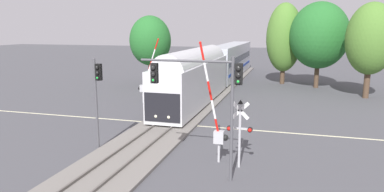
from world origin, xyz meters
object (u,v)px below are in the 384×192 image
oak_far_right (319,35)px  maple_right_background (371,39)px  commuter_train (217,66)px  elm_centre_background (284,38)px  traffic_signal_median (97,89)px  crossing_signal_mast (240,127)px  oak_behind_train (150,41)px  traffic_signal_near_right (206,87)px  crossing_gate_near (218,126)px  crossing_gate_far (144,83)px

oak_far_right → maple_right_background: size_ratio=1.05×
commuter_train → elm_centre_background: (7.77, 5.66, 3.33)m
traffic_signal_median → maple_right_background: (18.98, 22.18, 2.49)m
commuter_train → oak_far_right: size_ratio=3.96×
crossing_signal_mast → oak_behind_train: (-14.85, 23.90, 3.48)m
maple_right_background → oak_behind_train: bearing=177.5°
commuter_train → maple_right_background: bearing=-6.9°
traffic_signal_near_right → maple_right_background: (11.68, 24.60, 1.63)m
commuter_train → traffic_signal_median: traffic_signal_median is taller
traffic_signal_median → elm_centre_background: elm_centre_background is taller
traffic_signal_median → elm_centre_background: size_ratio=0.53×
traffic_signal_median → traffic_signal_near_right: bearing=-18.4°
commuter_train → traffic_signal_near_right: size_ratio=6.83×
commuter_train → elm_centre_background: elm_centre_background is taller
oak_behind_train → oak_far_right: bearing=12.4°
crossing_gate_near → crossing_gate_far: crossing_gate_near is taller
oak_far_right → maple_right_background: (4.73, -5.56, -0.22)m
elm_centre_background → traffic_signal_near_right: bearing=-94.9°
crossing_gate_far → traffic_signal_median: size_ratio=1.14×
commuter_train → elm_centre_background: bearing=36.1°
oak_far_right → oak_behind_train: size_ratio=1.18×
crossing_gate_far → oak_far_right: size_ratio=0.61×
elm_centre_background → crossing_gate_near: bearing=-95.0°
traffic_signal_median → oak_far_right: 31.30m
crossing_gate_far → maple_right_background: maple_right_background is taller
commuter_train → crossing_gate_near: size_ratio=6.23×
crossing_signal_mast → crossing_gate_far: 18.21m
crossing_signal_mast → traffic_signal_near_right: size_ratio=0.61×
commuter_train → maple_right_background: size_ratio=4.16×
commuter_train → traffic_signal_median: size_ratio=7.44×
commuter_train → oak_behind_train: size_ratio=4.68×
crossing_gate_far → traffic_signal_median: bearing=-78.3°
crossing_gate_near → oak_behind_train: oak_behind_train is taller
crossing_gate_near → traffic_signal_near_right: (-0.14, -2.27, 2.54)m
crossing_gate_near → traffic_signal_median: crossing_gate_near is taller
crossing_signal_mast → traffic_signal_near_right: bearing=-128.5°
crossing_gate_far → maple_right_background: (21.77, 8.70, 4.21)m
crossing_gate_near → elm_centre_background: (2.62, 30.01, 4.03)m
crossing_signal_mast → oak_far_right: 29.19m
traffic_signal_median → elm_centre_background: 31.60m
crossing_gate_far → traffic_signal_near_right: size_ratio=1.05×
crossing_gate_near → traffic_signal_near_right: bearing=-93.6°
crossing_gate_far → maple_right_background: size_ratio=0.64×
crossing_signal_mast → maple_right_background: (10.24, 22.80, 3.96)m
traffic_signal_median → oak_far_right: bearing=62.8°
commuter_train → crossing_signal_mast: commuter_train is taller
crossing_gate_near → crossing_gate_far: (-10.24, 13.63, -0.05)m
crossing_gate_far → crossing_gate_near: bearing=-53.1°
oak_far_right → oak_behind_train: bearing=-167.6°
commuter_train → crossing_signal_mast: bearing=-75.4°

